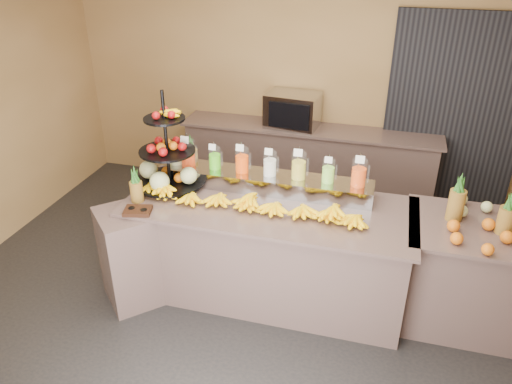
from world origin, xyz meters
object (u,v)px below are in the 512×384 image
at_px(right_fruit_pile, 478,223).
at_px(oven_warmer, 293,110).
at_px(banana_heap, 248,200).
at_px(fruit_stand, 173,164).
at_px(condiment_caddy, 138,211).
at_px(pitcher_tray, 270,182).

relative_size(right_fruit_pile, oven_warmer, 0.82).
relative_size(banana_heap, oven_warmer, 3.56).
bearing_deg(fruit_stand, condiment_caddy, -114.50).
xyz_separation_m(banana_heap, fruit_stand, (-0.76, 0.18, 0.16)).
height_order(pitcher_tray, fruit_stand, fruit_stand).
xyz_separation_m(fruit_stand, condiment_caddy, (-0.10, -0.52, -0.21)).
bearing_deg(oven_warmer, banana_heap, -83.06).
relative_size(pitcher_tray, oven_warmer, 3.05).
xyz_separation_m(fruit_stand, right_fruit_pile, (2.59, -0.09, -0.15)).
distance_m(fruit_stand, oven_warmer, 1.98).
bearing_deg(pitcher_tray, fruit_stand, -168.42).
height_order(pitcher_tray, right_fruit_pile, right_fruit_pile).
distance_m(pitcher_tray, right_fruit_pile, 1.75).
height_order(banana_heap, right_fruit_pile, right_fruit_pile).
xyz_separation_m(pitcher_tray, condiment_caddy, (-0.96, -0.70, -0.06)).
relative_size(condiment_caddy, oven_warmer, 0.37).
bearing_deg(oven_warmer, fruit_stand, -105.41).
distance_m(right_fruit_pile, oven_warmer, 2.70).
relative_size(fruit_stand, condiment_caddy, 4.05).
relative_size(pitcher_tray, banana_heap, 0.86).
xyz_separation_m(pitcher_tray, banana_heap, (-0.10, -0.35, -0.01)).
bearing_deg(condiment_caddy, right_fruit_pile, 9.02).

